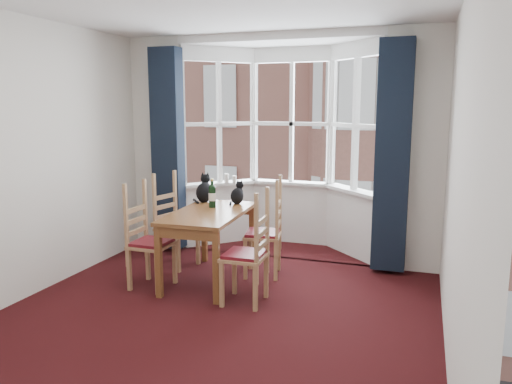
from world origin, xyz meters
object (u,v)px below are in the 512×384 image
at_px(chair_right_far, 271,235).
at_px(cat_right, 237,195).
at_px(wine_bottle, 212,195).
at_px(candle_tall, 227,178).
at_px(cat_left, 204,191).
at_px(chair_right_near, 253,257).
at_px(dining_table, 209,221).
at_px(candle_short, 234,179).
at_px(chair_left_far, 171,227).
at_px(chair_left_near, 144,243).

distance_m(chair_right_far, cat_right, 0.63).
relative_size(wine_bottle, candle_tall, 2.56).
bearing_deg(cat_left, wine_bottle, -50.60).
height_order(cat_left, wine_bottle, cat_left).
bearing_deg(candle_tall, cat_right, -61.07).
bearing_deg(cat_right, chair_right_near, -61.38).
distance_m(dining_table, cat_left, 0.61).
relative_size(dining_table, chair_right_near, 1.49).
bearing_deg(candle_tall, dining_table, -75.38).
distance_m(cat_right, candle_short, 1.05).
relative_size(chair_right_near, chair_right_far, 1.00).
distance_m(chair_right_near, cat_right, 1.19).
bearing_deg(dining_table, chair_right_far, 32.41).
distance_m(chair_left_far, cat_left, 0.61).
bearing_deg(wine_bottle, chair_right_near, -43.49).
xyz_separation_m(chair_right_near, cat_right, (-0.53, 0.98, 0.42)).
bearing_deg(cat_left, candle_short, 89.76).
distance_m(chair_left_near, chair_right_far, 1.41).
distance_m(chair_right_near, chair_right_far, 0.85).
relative_size(cat_right, wine_bottle, 0.88).
height_order(dining_table, wine_bottle, wine_bottle).
bearing_deg(chair_left_far, candle_tall, 75.16).
relative_size(chair_left_near, cat_left, 2.57).
relative_size(dining_table, chair_left_far, 1.49).
bearing_deg(candle_tall, chair_right_near, -61.23).
height_order(cat_left, candle_tall, cat_left).
bearing_deg(dining_table, chair_left_far, 151.89).
xyz_separation_m(chair_right_far, cat_left, (-0.87, 0.11, 0.45)).
height_order(chair_right_near, wine_bottle, wine_bottle).
relative_size(cat_left, wine_bottle, 1.11).
relative_size(chair_left_far, chair_right_near, 1.00).
relative_size(chair_right_near, candle_short, 9.33).
height_order(dining_table, cat_left, cat_left).
bearing_deg(chair_right_far, chair_left_near, -146.95).
relative_size(chair_left_near, chair_right_near, 1.00).
bearing_deg(candle_short, cat_right, -66.86).
height_order(candle_tall, candle_short, candle_tall).
bearing_deg(chair_left_far, chair_right_near, -31.78).
bearing_deg(cat_left, cat_right, 2.38).
distance_m(dining_table, chair_left_near, 0.74).
bearing_deg(wine_bottle, cat_left, 129.40).
xyz_separation_m(candle_tall, candle_short, (0.10, 0.03, -0.01)).
distance_m(dining_table, wine_bottle, 0.33).
bearing_deg(candle_short, candle_tall, -163.97).
bearing_deg(chair_right_far, wine_bottle, -166.29).
bearing_deg(chair_left_far, cat_left, 18.74).
bearing_deg(cat_left, chair_left_far, -161.26).
xyz_separation_m(chair_right_near, chair_right_far, (-0.08, 0.85, 0.00)).
height_order(chair_left_far, chair_right_near, same).
distance_m(chair_left_far, cat_right, 0.92).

